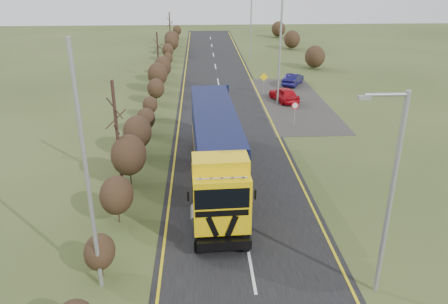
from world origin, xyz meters
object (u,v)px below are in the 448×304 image
at_px(car_red_hatchback, 284,94).
at_px(streetlight_near, 389,191).
at_px(lorry, 216,146).
at_px(speed_sign, 295,110).
at_px(car_blue_sedan, 293,79).

relative_size(car_red_hatchback, streetlight_near, 0.50).
bearing_deg(streetlight_near, car_red_hatchback, 87.26).
bearing_deg(car_red_hatchback, streetlight_near, 71.15).
xyz_separation_m(lorry, speed_sign, (6.38, 9.15, -0.90)).
distance_m(lorry, streetlight_near, 11.18).
relative_size(lorry, car_red_hatchback, 3.73).
height_order(streetlight_near, speed_sign, streetlight_near).
bearing_deg(car_blue_sedan, streetlight_near, 112.28).
bearing_deg(lorry, car_red_hatchback, 64.79).
distance_m(car_red_hatchback, speed_sign, 7.17).
height_order(lorry, speed_sign, lorry).
bearing_deg(streetlight_near, lorry, 121.00).
distance_m(streetlight_near, speed_sign, 18.81).
bearing_deg(car_red_hatchback, lorry, 50.92).
relative_size(car_red_hatchback, speed_sign, 1.93).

